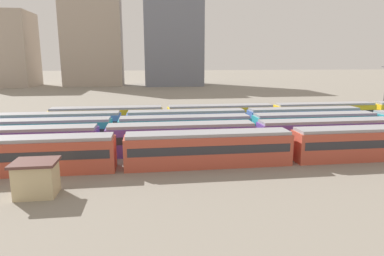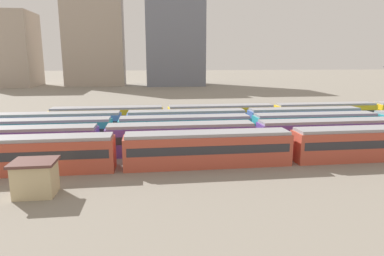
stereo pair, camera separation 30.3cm
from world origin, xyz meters
The scene contains 10 objects.
ground_plane centered at (0.00, 10.40, 0.00)m, with size 600.00×600.00×0.00m, color gray.
train_track_0 centered at (32.44, 0.00, 1.90)m, with size 93.60×3.06×3.75m.
train_track_1 centered at (30.02, 5.20, 1.90)m, with size 93.60×3.06×3.75m.
train_track_2 centered at (21.63, 10.40, 1.90)m, with size 74.70×3.06×3.75m.
train_track_3 centered at (12.99, 15.60, 1.90)m, with size 55.80×3.06×3.75m.
train_track_4 centered at (47.80, 20.80, 1.90)m, with size 112.50×3.06×3.75m.
signal_hut centered at (-2.37, -6.11, 1.55)m, with size 3.60×3.00×3.04m.
distant_building_0 centered at (-49.73, 115.74, 15.14)m, with size 20.55×20.01×30.29m, color #A89989.
distant_building_1 centered at (-15.23, 115.74, 24.19)m, with size 24.50×12.42×48.38m, color #A89989.
distant_building_2 centered at (18.78, 115.74, 21.06)m, with size 24.65×21.49×42.12m, color slate.
Camera 1 is at (7.11, -34.35, 11.40)m, focal length 31.24 mm.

